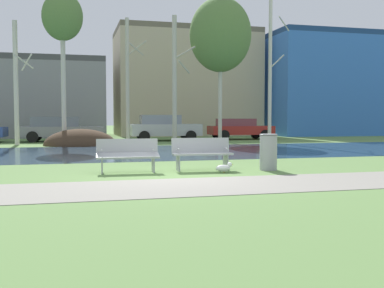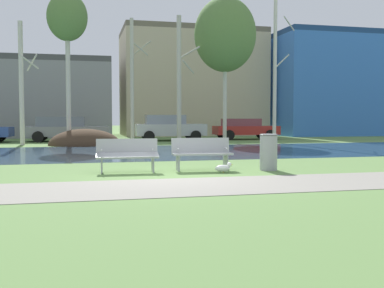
% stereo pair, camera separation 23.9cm
% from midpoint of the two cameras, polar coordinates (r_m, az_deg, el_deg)
% --- Properties ---
extents(ground_plane, '(120.00, 120.00, 0.00)m').
position_cam_midpoint_polar(ground_plane, '(21.04, -7.22, -0.61)').
color(ground_plane, '#5B7F42').
extents(paved_path_strip, '(60.00, 2.50, 0.01)m').
position_cam_midpoint_polar(paved_path_strip, '(9.58, 0.27, -5.25)').
color(paved_path_strip, gray).
rests_on(paved_path_strip, ground).
extents(river_band, '(80.00, 8.37, 0.01)m').
position_cam_midpoint_polar(river_band, '(19.10, -6.59, -0.99)').
color(river_band, '#2D475B').
rests_on(river_band, ground).
extents(soil_mound, '(3.66, 2.60, 1.68)m').
position_cam_midpoint_polar(soil_mound, '(24.29, -12.80, -0.14)').
color(soil_mound, '#423021').
rests_on(soil_mound, ground).
extents(bench_left, '(1.63, 0.65, 0.87)m').
position_cam_midpoint_polar(bench_left, '(12.08, -7.42, -1.27)').
color(bench_left, '#9EA0A3').
rests_on(bench_left, ground).
extents(bench_right, '(1.63, 0.65, 0.87)m').
position_cam_midpoint_polar(bench_right, '(12.45, 1.76, -1.11)').
color(bench_right, '#9EA0A3').
rests_on(bench_right, ground).
extents(trash_bin, '(0.49, 0.49, 0.98)m').
position_cam_midpoint_polar(trash_bin, '(12.66, 9.95, -0.91)').
color(trash_bin, '#999B9E').
rests_on(trash_bin, ground).
extents(seagull, '(0.48, 0.18, 0.27)m').
position_cam_midpoint_polar(seagull, '(11.93, 4.49, -2.94)').
color(seagull, white).
rests_on(seagull, ground).
extents(birch_left, '(1.02, 1.70, 6.36)m').
position_cam_midpoint_polar(birch_left, '(25.54, -20.01, 7.16)').
color(birch_left, beige).
rests_on(birch_left, ground).
extents(birch_center_left, '(2.04, 2.04, 8.36)m').
position_cam_midpoint_polar(birch_center_left, '(25.03, -14.86, 14.70)').
color(birch_center_left, beige).
rests_on(birch_center_left, ground).
extents(birch_center, '(1.16, 1.93, 6.81)m').
position_cam_midpoint_polar(birch_center, '(25.69, -7.09, 7.89)').
color(birch_center, '#BCB7A8').
rests_on(birch_center, ground).
extents(birch_center_right, '(1.30, 2.01, 7.03)m').
position_cam_midpoint_polar(birch_center_right, '(25.85, -1.29, 8.07)').
color(birch_center_right, '#BCB7A8').
rests_on(birch_center_right, ground).
extents(birch_right, '(3.57, 3.57, 8.33)m').
position_cam_midpoint_polar(birch_right, '(27.42, 4.36, 13.27)').
color(birch_right, beige).
rests_on(birch_right, ground).
extents(birch_far_right, '(1.24, 1.97, 8.32)m').
position_cam_midpoint_polar(birch_far_right, '(26.88, 10.50, 9.23)').
color(birch_far_right, beige).
rests_on(birch_far_right, ground).
extents(parked_sedan_second_grey, '(4.86, 2.20, 1.46)m').
position_cam_midpoint_polar(parked_sedan_second_grey, '(28.29, -15.08, 1.87)').
color(parked_sedan_second_grey, slate).
rests_on(parked_sedan_second_grey, ground).
extents(parked_hatch_third_silver, '(4.31, 2.26, 1.57)m').
position_cam_midpoint_polar(parked_hatch_third_silver, '(28.28, -2.61, 2.08)').
color(parked_hatch_third_silver, '#B2B5BC').
rests_on(parked_hatch_third_silver, ground).
extents(parked_wagon_fourth_red, '(4.16, 2.21, 1.34)m').
position_cam_midpoint_polar(parked_wagon_fourth_red, '(30.06, 6.70, 1.95)').
color(parked_wagon_fourth_red, maroon).
rests_on(parked_wagon_fourth_red, ground).
extents(building_grey_warehouse, '(15.57, 7.73, 5.67)m').
position_cam_midpoint_polar(building_grey_warehouse, '(36.92, -22.24, 5.25)').
color(building_grey_warehouse, gray).
rests_on(building_grey_warehouse, ground).
extents(building_beige_block, '(11.03, 6.39, 8.34)m').
position_cam_midpoint_polar(building_beige_block, '(37.63, 0.09, 7.49)').
color(building_beige_block, '#BCAD8E').
rests_on(building_beige_block, ground).
extents(building_blue_store, '(17.10, 8.76, 8.08)m').
position_cam_midpoint_polar(building_blue_store, '(42.27, 20.53, 6.65)').
color(building_blue_store, '#3870C6').
rests_on(building_blue_store, ground).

